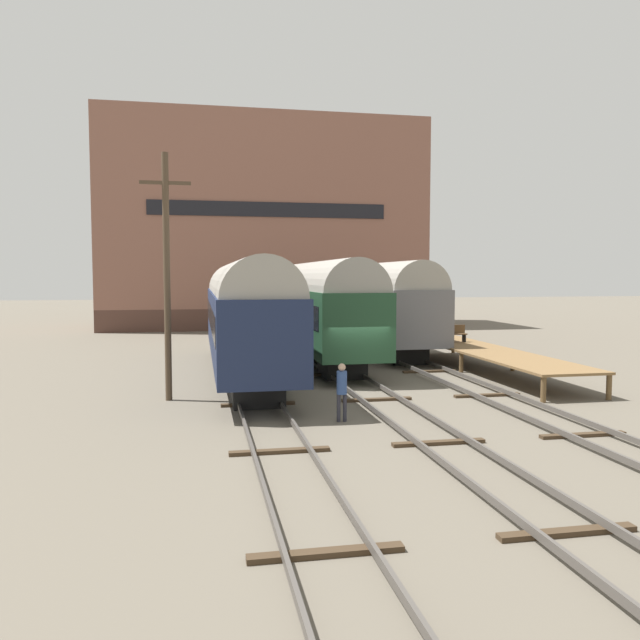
# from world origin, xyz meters

# --- Properties ---
(ground_plane) EXTENTS (200.00, 200.00, 0.00)m
(ground_plane) POSITION_xyz_m (0.00, 0.00, 0.00)
(ground_plane) COLOR #60594C
(track_left) EXTENTS (2.60, 60.00, 0.26)m
(track_left) POSITION_xyz_m (-4.32, 0.00, 0.14)
(track_left) COLOR #4C4742
(track_left) RESTS_ON ground
(track_middle) EXTENTS (2.60, 60.00, 0.26)m
(track_middle) POSITION_xyz_m (0.00, 0.00, 0.14)
(track_middle) COLOR #4C4742
(track_middle) RESTS_ON ground
(track_right) EXTENTS (2.60, 60.00, 0.26)m
(track_right) POSITION_xyz_m (4.32, 0.00, 0.14)
(track_right) COLOR #4C4742
(track_right) RESTS_ON ground
(train_car_grey) EXTENTS (3.14, 15.92, 5.33)m
(train_car_grey) POSITION_xyz_m (4.32, 11.72, 3.01)
(train_car_grey) COLOR black
(train_car_grey) RESTS_ON ground
(train_car_navy) EXTENTS (3.02, 18.19, 5.24)m
(train_car_navy) POSITION_xyz_m (-4.32, 3.39, 2.98)
(train_car_navy) COLOR black
(train_car_navy) RESTS_ON ground
(train_car_green) EXTENTS (3.10, 18.09, 5.32)m
(train_car_green) POSITION_xyz_m (0.00, 8.54, 3.01)
(train_car_green) COLOR black
(train_car_green) RESTS_ON ground
(station_platform) EXTENTS (2.94, 14.62, 1.03)m
(station_platform) POSITION_xyz_m (7.11, 2.72, 0.96)
(station_platform) COLOR brown
(station_platform) RESTS_ON ground
(bench) EXTENTS (1.40, 0.40, 0.91)m
(bench) POSITION_xyz_m (6.93, 6.41, 1.52)
(bench) COLOR brown
(bench) RESTS_ON station_platform
(person_worker) EXTENTS (0.32, 0.32, 1.83)m
(person_worker) POSITION_xyz_m (-1.98, -5.92, 1.11)
(person_worker) COLOR #282833
(person_worker) RESTS_ON ground
(utility_pole) EXTENTS (1.80, 0.24, 8.95)m
(utility_pole) POSITION_xyz_m (-7.44, -1.43, 4.64)
(utility_pole) COLOR #473828
(utility_pole) RESTS_ON ground
(warehouse_building) EXTENTS (28.04, 10.98, 18.22)m
(warehouse_building) POSITION_xyz_m (-0.55, 32.61, 9.11)
(warehouse_building) COLOR #4F342A
(warehouse_building) RESTS_ON ground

